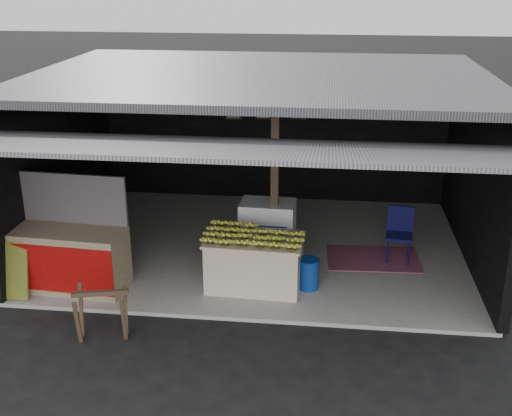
# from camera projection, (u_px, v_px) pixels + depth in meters

# --- Properties ---
(ground) EXTENTS (80.00, 80.00, 0.00)m
(ground) POSITION_uv_depth(u_px,v_px,m) (240.00, 322.00, 8.83)
(ground) COLOR black
(ground) RESTS_ON ground
(concrete_slab) EXTENTS (7.00, 5.00, 0.06)m
(concrete_slab) POSITION_uv_depth(u_px,v_px,m) (260.00, 246.00, 11.14)
(concrete_slab) COLOR gray
(concrete_slab) RESTS_ON ground
(shophouse) EXTENTS (7.40, 7.29, 3.02)m
(shophouse) POSITION_uv_depth(u_px,v_px,m) (262.00, 125.00, 10.70)
(shophouse) COLOR black
(shophouse) RESTS_ON ground
(banana_table) EXTENTS (1.47, 0.95, 0.79)m
(banana_table) POSITION_uv_depth(u_px,v_px,m) (254.00, 262.00, 9.55)
(banana_table) COLOR beige
(banana_table) RESTS_ON concrete_slab
(banana_pile) EXTENTS (1.35, 0.85, 0.16)m
(banana_pile) POSITION_uv_depth(u_px,v_px,m) (254.00, 233.00, 9.38)
(banana_pile) COLOR yellow
(banana_pile) RESTS_ON banana_table
(white_crate) EXTENTS (0.90, 0.63, 0.97)m
(white_crate) POSITION_uv_depth(u_px,v_px,m) (268.00, 230.00, 10.48)
(white_crate) COLOR white
(white_crate) RESTS_ON concrete_slab
(neighbor_stall) EXTENTS (1.68, 0.85, 1.69)m
(neighbor_stall) POSITION_uv_depth(u_px,v_px,m) (70.00, 256.00, 9.50)
(neighbor_stall) COLOR #998466
(neighbor_stall) RESTS_ON concrete_slab
(green_signboard) EXTENTS (0.57, 0.24, 0.84)m
(green_signboard) POSITION_uv_depth(u_px,v_px,m) (9.00, 270.00, 9.23)
(green_signboard) COLOR black
(green_signboard) RESTS_ON concrete_slab
(sawhorse) EXTENTS (0.75, 0.75, 0.70)m
(sawhorse) POSITION_uv_depth(u_px,v_px,m) (102.00, 309.00, 8.28)
(sawhorse) COLOR #463523
(sawhorse) RESTS_ON ground
(water_barrel) EXTENTS (0.30, 0.30, 0.44)m
(water_barrel) POSITION_uv_depth(u_px,v_px,m) (309.00, 275.00, 9.55)
(water_barrel) COLOR navy
(water_barrel) RESTS_ON concrete_slab
(plastic_chair) EXTENTS (0.46, 0.46, 0.88)m
(plastic_chair) POSITION_uv_depth(u_px,v_px,m) (400.00, 229.00, 10.43)
(plastic_chair) COLOR #0B0B3E
(plastic_chair) RESTS_ON concrete_slab
(magenta_rug) EXTENTS (1.55, 1.08, 0.01)m
(magenta_rug) POSITION_uv_depth(u_px,v_px,m) (373.00, 258.00, 10.59)
(magenta_rug) COLOR maroon
(magenta_rug) RESTS_ON concrete_slab
(picture_frames) EXTENTS (1.62, 0.04, 0.46)m
(picture_frames) POSITION_uv_depth(u_px,v_px,m) (265.00, 109.00, 12.71)
(picture_frames) COLOR black
(picture_frames) RESTS_ON shophouse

